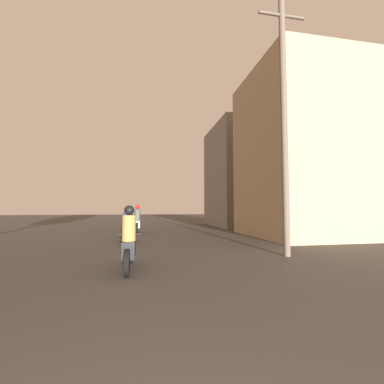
{
  "coord_description": "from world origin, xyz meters",
  "views": [
    {
      "loc": [
        0.18,
        -0.26,
        1.47
      ],
      "look_at": [
        3.56,
        17.42,
        2.6
      ],
      "focal_mm": 24.0,
      "sensor_mm": 36.0,
      "label": 1
    }
  ],
  "objects": [
    {
      "name": "utility_pole_near",
      "position": [
        4.53,
        6.99,
        4.28
      ],
      "size": [
        1.6,
        0.2,
        8.22
      ],
      "color": "#6B5B4C",
      "rests_on": "ground_plane"
    },
    {
      "name": "motorcycle_black",
      "position": [
        -0.15,
        6.17,
        0.61
      ],
      "size": [
        0.6,
        1.95,
        1.54
      ],
      "rotation": [
        0.0,
        0.0,
        -0.11
      ],
      "color": "black",
      "rests_on": "ground_plane"
    },
    {
      "name": "building_right_far",
      "position": [
        8.33,
        20.11,
        4.15
      ],
      "size": [
        4.87,
        6.71,
        8.31
      ],
      "color": "gray",
      "rests_on": "ground_plane"
    },
    {
      "name": "motorcycle_green",
      "position": [
        -0.53,
        11.5,
        0.62
      ],
      "size": [
        0.6,
        1.91,
        1.53
      ],
      "rotation": [
        0.0,
        0.0,
        0.15
      ],
      "color": "black",
      "rests_on": "ground_plane"
    },
    {
      "name": "building_right_near",
      "position": [
        8.38,
        11.93,
        4.37
      ],
      "size": [
        5.29,
        6.06,
        8.74
      ],
      "color": "tan",
      "rests_on": "ground_plane"
    },
    {
      "name": "motorcycle_silver",
      "position": [
        -0.14,
        14.89,
        0.66
      ],
      "size": [
        0.6,
        2.05,
        1.65
      ],
      "rotation": [
        0.0,
        0.0,
        -0.05
      ],
      "color": "black",
      "rests_on": "ground_plane"
    }
  ]
}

